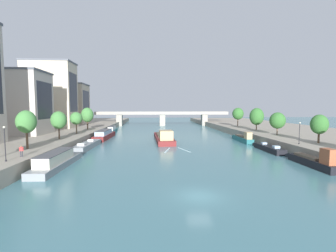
# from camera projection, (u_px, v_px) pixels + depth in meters

# --- Properties ---
(ground_plane) EXTENTS (400.00, 400.00, 0.00)m
(ground_plane) POSITION_uv_depth(u_px,v_px,m) (199.00, 196.00, 23.90)
(ground_plane) COLOR teal
(quay_left) EXTENTS (36.00, 170.00, 2.14)m
(quay_left) POSITION_uv_depth(u_px,v_px,m) (46.00, 132.00, 76.00)
(quay_left) COLOR gray
(quay_left) RESTS_ON ground
(quay_right) EXTENTS (36.00, 170.00, 2.14)m
(quay_right) POSITION_uv_depth(u_px,v_px,m) (280.00, 131.00, 81.07)
(quay_right) COLOR gray
(quay_right) RESTS_ON ground
(barge_midriver) EXTENTS (5.29, 22.49, 3.51)m
(barge_midriver) POSITION_uv_depth(u_px,v_px,m) (164.00, 137.00, 63.90)
(barge_midriver) COLOR maroon
(barge_midriver) RESTS_ON ground
(wake_behind_barge) EXTENTS (5.59, 6.02, 0.03)m
(wake_behind_barge) POSITION_uv_depth(u_px,v_px,m) (176.00, 150.00, 50.24)
(wake_behind_barge) COLOR silver
(wake_behind_barge) RESTS_ON ground
(moored_boat_left_second) EXTENTS (3.15, 14.75, 2.52)m
(moored_boat_left_second) POSITION_uv_depth(u_px,v_px,m) (57.00, 161.00, 35.27)
(moored_boat_left_second) COLOR gray
(moored_boat_left_second) RESTS_ON ground
(moored_boat_left_lone) EXTENTS (3.12, 14.51, 2.31)m
(moored_boat_left_lone) POSITION_uv_depth(u_px,v_px,m) (87.00, 145.00, 52.70)
(moored_boat_left_lone) COLOR gray
(moored_boat_left_lone) RESTS_ON ground
(moored_boat_left_end) EXTENTS (3.77, 16.95, 2.64)m
(moored_boat_left_end) POSITION_uv_depth(u_px,v_px,m) (104.00, 135.00, 68.89)
(moored_boat_left_end) COLOR maroon
(moored_boat_left_end) RESTS_ON ground
(moored_boat_left_downstream) EXTENTS (2.37, 12.57, 2.42)m
(moored_boat_left_downstream) POSITION_uv_depth(u_px,v_px,m) (112.00, 130.00, 85.95)
(moored_boat_left_downstream) COLOR #23666B
(moored_boat_left_downstream) RESTS_ON ground
(moored_boat_right_upstream) EXTENTS (1.82, 11.00, 3.38)m
(moored_boat_right_upstream) POSITION_uv_depth(u_px,v_px,m) (313.00, 161.00, 35.73)
(moored_boat_right_upstream) COLOR black
(moored_boat_right_upstream) RESTS_ON ground
(moored_boat_right_near) EXTENTS (2.22, 11.28, 2.22)m
(moored_boat_right_near) POSITION_uv_depth(u_px,v_px,m) (268.00, 148.00, 49.16)
(moored_boat_right_near) COLOR black
(moored_boat_right_near) RESTS_ON ground
(moored_boat_right_midway) EXTENTS (2.17, 11.92, 3.00)m
(moored_boat_right_midway) POSITION_uv_depth(u_px,v_px,m) (243.00, 138.00, 62.36)
(moored_boat_right_midway) COLOR #23666B
(moored_boat_right_midway) RESTS_ON ground
(tree_left_distant) EXTENTS (3.23, 3.23, 6.57)m
(tree_left_distant) POSITION_uv_depth(u_px,v_px,m) (26.00, 122.00, 39.40)
(tree_left_distant) COLOR brown
(tree_left_distant) RESTS_ON quay_left
(tree_left_far) EXTENTS (3.38, 3.38, 6.23)m
(tree_left_far) POSITION_uv_depth(u_px,v_px,m) (59.00, 120.00, 51.92)
(tree_left_far) COLOR brown
(tree_left_far) RESTS_ON quay_left
(tree_left_midway) EXTENTS (3.22, 3.22, 5.85)m
(tree_left_midway) POSITION_uv_depth(u_px,v_px,m) (76.00, 118.00, 62.78)
(tree_left_midway) COLOR brown
(tree_left_midway) RESTS_ON quay_left
(tree_left_second) EXTENTS (3.91, 3.91, 7.05)m
(tree_left_second) POSITION_uv_depth(u_px,v_px,m) (87.00, 115.00, 74.80)
(tree_left_second) COLOR brown
(tree_left_second) RESTS_ON quay_left
(tree_right_end_of_row) EXTENTS (3.22, 3.22, 5.68)m
(tree_right_end_of_row) POSITION_uv_depth(u_px,v_px,m) (319.00, 124.00, 45.68)
(tree_right_end_of_row) COLOR brown
(tree_right_end_of_row) RESTS_ON quay_right
(tree_right_by_lamp) EXTENTS (3.89, 3.89, 5.83)m
(tree_right_by_lamp) POSITION_uv_depth(u_px,v_px,m) (277.00, 121.00, 59.55)
(tree_right_by_lamp) COLOR brown
(tree_right_by_lamp) RESTS_ON quay_right
(tree_right_midway) EXTENTS (4.24, 4.24, 6.94)m
(tree_right_midway) POSITION_uv_depth(u_px,v_px,m) (257.00, 117.00, 71.48)
(tree_right_midway) COLOR brown
(tree_right_midway) RESTS_ON quay_right
(tree_right_past_mid) EXTENTS (4.11, 4.11, 7.02)m
(tree_right_past_mid) POSITION_uv_depth(u_px,v_px,m) (238.00, 114.00, 86.93)
(tree_right_past_mid) COLOR brown
(tree_right_past_mid) RESTS_ON quay_right
(lamppost_left_bank) EXTENTS (0.28, 0.28, 4.62)m
(lamppost_left_bank) POSITION_uv_depth(u_px,v_px,m) (5.00, 142.00, 30.02)
(lamppost_left_bank) COLOR black
(lamppost_left_bank) RESTS_ON quay_left
(lamppost_right_bank) EXTENTS (0.28, 0.28, 4.24)m
(lamppost_right_bank) POSITION_uv_depth(u_px,v_px,m) (300.00, 132.00, 44.61)
(lamppost_right_bank) COLOR black
(lamppost_right_bank) RESTS_ON quay_right
(building_left_middle) EXTENTS (14.96, 10.99, 16.67)m
(building_left_middle) POSITION_uv_depth(u_px,v_px,m) (17.00, 103.00, 60.78)
(building_left_middle) COLOR #BCB2A8
(building_left_middle) RESTS_ON quay_left
(building_left_corner) EXTENTS (16.25, 9.95, 22.95)m
(building_left_corner) POSITION_uv_depth(u_px,v_px,m) (50.00, 95.00, 80.83)
(building_left_corner) COLOR beige
(building_left_corner) RESTS_ON quay_left
(building_left_far_end) EXTENTS (13.58, 12.15, 17.38)m
(building_left_far_end) POSITION_uv_depth(u_px,v_px,m) (71.00, 104.00, 100.80)
(building_left_far_end) COLOR #B2A38E
(building_left_far_end) RESTS_ON quay_left
(bridge_far) EXTENTS (67.43, 4.40, 7.24)m
(bridge_far) POSITION_uv_depth(u_px,v_px,m) (162.00, 117.00, 118.44)
(bridge_far) COLOR gray
(bridge_far) RESTS_ON ground
(person_on_quay) EXTENTS (0.50, 0.32, 1.62)m
(person_on_quay) POSITION_uv_depth(u_px,v_px,m) (21.00, 150.00, 33.01)
(person_on_quay) COLOR #2D2D38
(person_on_quay) RESTS_ON quay_left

